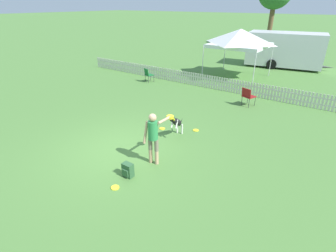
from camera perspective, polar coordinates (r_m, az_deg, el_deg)
name	(u,v)px	position (r m, az deg, el deg)	size (l,w,h in m)	color
ground_plane	(121,150)	(8.63, -10.16, -5.13)	(240.00, 240.00, 0.00)	#4C7A38
handler_person	(154,133)	(7.40, -3.09, -1.50)	(0.47, 1.00, 1.58)	tan
leaping_dog	(176,122)	(9.01, 1.84, 0.83)	(0.42, 1.13, 0.97)	black
frisbee_near_handler	(196,130)	(9.79, 6.09, -0.92)	(0.22, 0.22, 0.02)	yellow
frisbee_near_dog	(162,128)	(9.87, -1.28, -0.54)	(0.22, 0.22, 0.02)	yellow
frisbee_midfield	(115,188)	(7.04, -11.44, -12.99)	(0.22, 0.22, 0.02)	yellow
backpack_on_grass	(128,170)	(7.28, -8.76, -9.48)	(0.30, 0.23, 0.40)	#2D5633
picket_fence	(223,84)	(14.46, 11.86, 8.89)	(19.86, 0.04, 0.71)	beige
folding_chair_blue_left	(148,74)	(15.79, -4.35, 11.22)	(0.56, 0.57, 0.81)	#333338
folding_chair_center	(248,95)	(12.48, 16.99, 6.42)	(0.63, 0.64, 0.85)	#333338
canopy_tent_main	(240,38)	(17.03, 15.44, 18.00)	(3.21, 3.21, 2.91)	silver
equipment_trailer	(285,49)	(21.36, 24.08, 15.05)	(6.00, 3.06, 2.41)	silver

